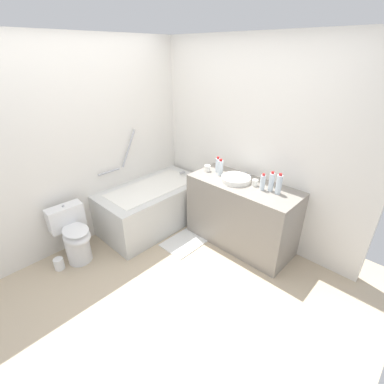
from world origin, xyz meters
The scene contains 17 objects.
ground_plane centered at (0.00, 0.00, 0.00)m, with size 3.97×3.97×0.00m, color #C1AD8E.
wall_back_tiled centered at (0.00, 1.39, 1.23)m, with size 3.37×0.10×2.45m, color white.
wall_right_mirror centered at (1.53, 0.00, 1.23)m, with size 0.10×3.08×2.45m, color white.
bathtub centered at (0.70, 0.95, 0.32)m, with size 1.49×0.78×1.33m.
toilet centered at (-0.42, 1.04, 0.34)m, with size 0.41×0.53×0.68m.
vanity_counter centered at (1.19, -0.19, 0.43)m, with size 0.58×1.35×0.86m, color gray.
sink_basin centered at (1.18, -0.08, 0.89)m, with size 0.36×0.36×0.06m, color white.
sink_faucet centered at (1.38, -0.08, 0.88)m, with size 0.11×0.15×0.06m.
water_bottle_0 centered at (1.25, 0.26, 0.95)m, with size 0.06×0.06×0.21m.
water_bottle_1 centered at (1.24, -0.51, 0.97)m, with size 0.06×0.06×0.23m.
water_bottle_2 centered at (1.20, 0.18, 0.96)m, with size 0.07×0.07×0.21m.
water_bottle_3 centered at (1.20, -0.42, 0.95)m, with size 0.06×0.06×0.20m.
water_bottle_4 centered at (1.24, -0.60, 0.97)m, with size 0.06×0.06×0.24m.
drinking_glass_0 centered at (1.18, 0.38, 0.90)m, with size 0.08×0.08×0.08m, color white.
drinking_glass_1 centered at (1.23, -0.31, 0.89)m, with size 0.07×0.07×0.08m, color white.
bath_mat centered at (0.74, 0.32, 0.01)m, with size 0.67×0.41×0.01m, color white.
toilet_paper_roll centered at (-0.66, 1.03, 0.07)m, with size 0.11×0.11×0.14m, color white.
Camera 1 is at (-1.37, -1.78, 2.27)m, focal length 25.75 mm.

